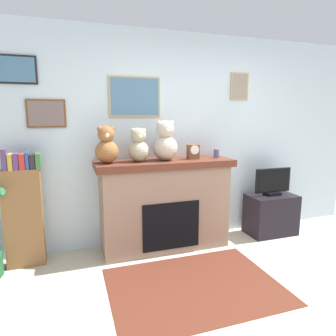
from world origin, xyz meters
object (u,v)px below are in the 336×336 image
(teddy_bear_brown, at_px, (165,142))
(tv_stand, at_px, (271,214))
(fireplace, at_px, (165,204))
(television, at_px, (273,182))
(mantel_clock, at_px, (193,152))
(candle_jar, at_px, (216,153))
(teddy_bear_cream, at_px, (139,146))
(bookshelf, at_px, (24,212))
(teddy_bear_tan, at_px, (107,146))

(teddy_bear_brown, bearing_deg, tv_stand, -1.39)
(fireplace, xyz_separation_m, television, (1.50, -0.06, 0.17))
(fireplace, relative_size, mantel_clock, 9.33)
(teddy_bear_brown, bearing_deg, mantel_clock, -0.15)
(fireplace, height_order, television, fireplace)
(tv_stand, relative_size, candle_jar, 6.01)
(mantel_clock, height_order, teddy_bear_cream, teddy_bear_cream)
(bookshelf, bearing_deg, tv_stand, -1.87)
(television, height_order, mantel_clock, mantel_clock)
(tv_stand, height_order, teddy_bear_tan, teddy_bear_tan)
(bookshelf, relative_size, teddy_bear_tan, 3.09)
(fireplace, relative_size, teddy_bear_tan, 3.95)
(tv_stand, distance_m, teddy_bear_cream, 2.07)
(television, bearing_deg, tv_stand, 90.00)
(television, height_order, teddy_bear_cream, teddy_bear_cream)
(television, distance_m, teddy_bear_brown, 1.61)
(mantel_clock, bearing_deg, fireplace, 176.89)
(tv_stand, relative_size, teddy_bear_brown, 1.39)
(tv_stand, relative_size, mantel_clock, 3.71)
(candle_jar, xyz_separation_m, teddy_bear_cream, (-0.98, -0.00, 0.12))
(tv_stand, bearing_deg, teddy_bear_brown, 178.61)
(mantel_clock, height_order, teddy_bear_tan, teddy_bear_tan)
(teddy_bear_cream, bearing_deg, fireplace, 3.31)
(bookshelf, xyz_separation_m, tv_stand, (3.06, -0.10, -0.32))
(fireplace, relative_size, candle_jar, 15.12)
(fireplace, relative_size, tv_stand, 2.52)
(tv_stand, distance_m, candle_jar, 1.20)
(bookshelf, bearing_deg, candle_jar, -1.62)
(fireplace, bearing_deg, tv_stand, -2.08)
(television, bearing_deg, candle_jar, 177.37)
(teddy_bear_tan, bearing_deg, mantel_clock, -0.06)
(teddy_bear_tan, bearing_deg, bookshelf, 175.89)
(television, height_order, teddy_bear_tan, teddy_bear_tan)
(bookshelf, bearing_deg, mantel_clock, -1.94)
(candle_jar, xyz_separation_m, teddy_bear_tan, (-1.34, -0.00, 0.13))
(mantel_clock, bearing_deg, teddy_bear_cream, 179.91)
(teddy_bear_cream, bearing_deg, teddy_bear_tan, -179.99)
(bookshelf, height_order, tv_stand, bookshelf)
(bookshelf, xyz_separation_m, mantel_clock, (1.91, -0.06, 0.58))
(fireplace, bearing_deg, teddy_bear_cream, -176.69)
(bookshelf, bearing_deg, television, -1.90)
(teddy_bear_tan, bearing_deg, teddy_bear_brown, -0.01)
(teddy_bear_cream, height_order, teddy_bear_brown, teddy_bear_brown)
(tv_stand, xyz_separation_m, television, (0.00, -0.00, 0.45))
(television, relative_size, candle_jar, 4.94)
(bookshelf, distance_m, television, 3.06)
(television, distance_m, teddy_bear_cream, 1.90)
(mantel_clock, xyz_separation_m, teddy_bear_cream, (-0.67, 0.00, 0.08))
(fireplace, distance_m, teddy_bear_brown, 0.75)
(tv_stand, height_order, teddy_bear_brown, teddy_bear_brown)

